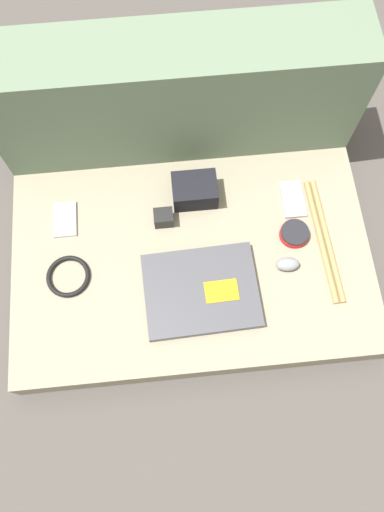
# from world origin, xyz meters

# --- Properties ---
(ground_plane) EXTENTS (8.00, 8.00, 0.00)m
(ground_plane) POSITION_xyz_m (0.00, 0.00, 0.00)
(ground_plane) COLOR #4C4742
(couch_seat) EXTENTS (1.02, 0.63, 0.10)m
(couch_seat) POSITION_xyz_m (0.00, 0.00, 0.05)
(couch_seat) COLOR gray
(couch_seat) RESTS_ON ground_plane
(couch_backrest) EXTENTS (1.02, 0.20, 0.47)m
(couch_backrest) POSITION_xyz_m (0.00, 0.42, 0.24)
(couch_backrest) COLOR #60755B
(couch_backrest) RESTS_ON ground_plane
(laptop) EXTENTS (0.32, 0.25, 0.03)m
(laptop) POSITION_xyz_m (0.02, -0.10, 0.11)
(laptop) COLOR #47474C
(laptop) RESTS_ON couch_seat
(computer_mouse) EXTENTS (0.07, 0.04, 0.03)m
(computer_mouse) POSITION_xyz_m (0.26, -0.05, 0.12)
(computer_mouse) COLOR gray
(computer_mouse) RESTS_ON couch_seat
(speaker_puck) EXTENTS (0.08, 0.08, 0.03)m
(speaker_puck) POSITION_xyz_m (0.30, 0.04, 0.11)
(speaker_puck) COLOR red
(speaker_puck) RESTS_ON couch_seat
(phone_silver) EXTENTS (0.06, 0.12, 0.01)m
(phone_silver) POSITION_xyz_m (0.31, 0.15, 0.11)
(phone_silver) COLOR #B7B7BC
(phone_silver) RESTS_ON couch_seat
(phone_black) EXTENTS (0.07, 0.11, 0.01)m
(phone_black) POSITION_xyz_m (-0.36, 0.15, 0.10)
(phone_black) COLOR #B7B7BC
(phone_black) RESTS_ON couch_seat
(camera_pouch) EXTENTS (0.13, 0.10, 0.07)m
(camera_pouch) POSITION_xyz_m (0.03, 0.19, 0.14)
(camera_pouch) COLOR black
(camera_pouch) RESTS_ON couch_seat
(charger_brick) EXTENTS (0.05, 0.05, 0.05)m
(charger_brick) POSITION_xyz_m (-0.07, 0.12, 0.12)
(charger_brick) COLOR black
(charger_brick) RESTS_ON couch_seat
(cable_coil) EXTENTS (0.12, 0.12, 0.01)m
(cable_coil) POSITION_xyz_m (-0.35, -0.02, 0.11)
(cable_coil) COLOR black
(cable_coil) RESTS_ON couch_seat
(drumstick_pair) EXTENTS (0.05, 0.38, 0.02)m
(drumstick_pair) POSITION_xyz_m (0.38, 0.02, 0.11)
(drumstick_pair) COLOR tan
(drumstick_pair) RESTS_ON couch_seat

